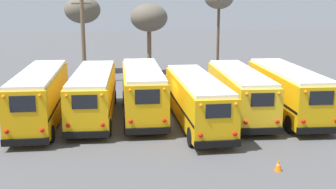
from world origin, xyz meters
The scene contains 12 objects.
ground_plane centered at (0.00, 0.00, 0.00)m, with size 160.00×160.00×0.00m, color #4C4C4F.
school_bus_0 centered at (-7.94, 0.18, 1.79)m, with size 2.50×10.10×3.31m.
school_bus_1 centered at (-4.76, 1.11, 1.68)m, with size 2.83×10.38×3.08m.
school_bus_2 centered at (-1.59, 0.98, 1.77)m, with size 2.58×9.65×3.26m.
school_bus_3 centered at (1.59, -1.09, 1.63)m, with size 2.66×10.62×2.97m.
school_bus_4 centered at (4.76, 0.61, 1.65)m, with size 2.77×10.31×3.03m.
school_bus_5 centered at (7.94, 0.34, 1.72)m, with size 2.88×10.46×3.14m.
utility_pole centered at (-6.27, 13.35, 4.21)m, with size 1.80×0.36×8.21m.
bare_tree_1 centered at (0.07, 17.58, 5.71)m, with size 3.77×3.77×7.19m.
bare_tree_2 centered at (-6.68, 19.00, 6.48)m, with size 3.67×3.67×7.91m.
fence_line centered at (0.00, 7.61, 0.99)m, with size 23.93×0.06×1.42m.
traffic_cone centered at (3.95, -8.69, 0.27)m, with size 0.36×0.36×0.53m.
Camera 1 is at (-3.06, -25.77, 7.55)m, focal length 45.00 mm.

